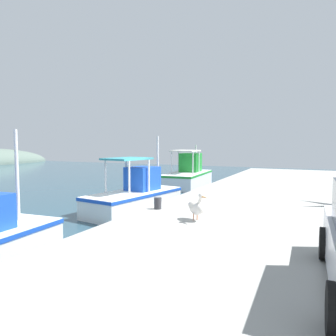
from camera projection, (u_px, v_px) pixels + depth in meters
quay_pier at (309, 230)px, 9.25m from camera, size 36.00×10.00×0.80m
fishing_boat_second at (135, 197)px, 13.54m from camera, size 4.90×2.54×3.30m
fishing_boat_third at (188, 176)px, 21.62m from camera, size 5.46×2.48×2.84m
pelican at (196, 206)px, 8.81m from camera, size 0.78×0.86×0.82m
mooring_bollard_second at (158, 203)px, 10.35m from camera, size 0.25×0.25×0.38m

